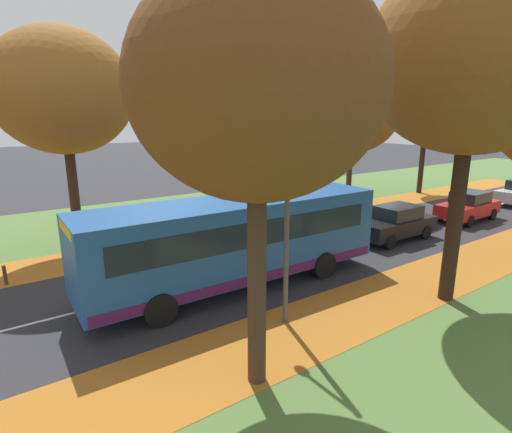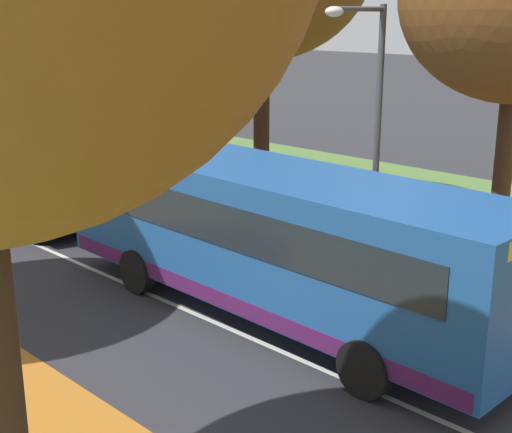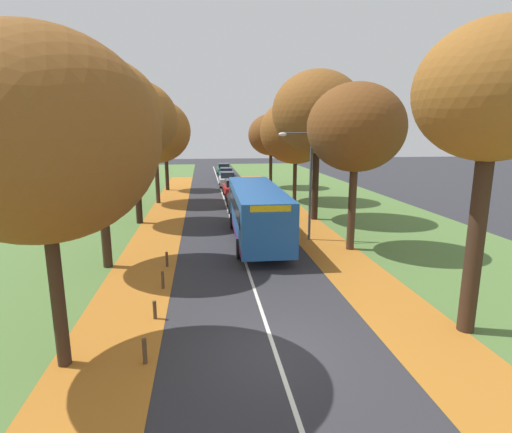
{
  "view_description": "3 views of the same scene",
  "coord_description": "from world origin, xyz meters",
  "px_view_note": "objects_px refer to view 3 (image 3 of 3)",
  "views": [
    {
      "loc": [
        11.88,
        4.83,
        5.61
      ],
      "look_at": [
        0.49,
        12.8,
        2.14
      ],
      "focal_mm": 28.0,
      "sensor_mm": 36.0,
      "label": 1
    },
    {
      "loc": [
        -8.58,
        2.65,
        5.85
      ],
      "look_at": [
        1.56,
        12.59,
        1.76
      ],
      "focal_mm": 50.0,
      "sensor_mm": 36.0,
      "label": 2
    },
    {
      "loc": [
        -1.87,
        -9.86,
        6.01
      ],
      "look_at": [
        1.06,
        11.98,
        1.28
      ],
      "focal_mm": 28.0,
      "sensor_mm": 36.0,
      "label": 3
    }
  ],
  "objects_px": {
    "tree_right_far": "(296,132)",
    "streetlamp_right": "(305,174)",
    "tree_right_distant": "(271,135)",
    "bus": "(257,210)",
    "tree_right_nearest": "(493,94)",
    "car_silver_third_in_line": "(227,179)",
    "car_black_lead": "(239,200)",
    "tree_left_nearest": "(40,137)",
    "tree_left_distant": "(165,135)",
    "tree_left_far": "(155,131)",
    "tree_right_near": "(356,128)",
    "tree_left_near": "(96,117)",
    "car_red_following": "(233,188)",
    "bollard_nearest": "(145,351)",
    "car_green_trailing": "(224,169)",
    "bollard_third": "(163,280)",
    "bollard_fourth": "(167,259)",
    "tree_left_mid": "(133,120)",
    "car_blue_fourth_in_line": "(226,174)",
    "tree_right_mid": "(318,112)",
    "bollard_second": "(155,310)"
  },
  "relations": [
    {
      "from": "tree_right_nearest",
      "to": "tree_right_distant",
      "type": "relative_size",
      "value": 1.15
    },
    {
      "from": "tree_right_distant",
      "to": "bus",
      "type": "bearing_deg",
      "value": -101.76
    },
    {
      "from": "bollard_nearest",
      "to": "car_green_trailing",
      "type": "relative_size",
      "value": 0.17
    },
    {
      "from": "bollard_fourth",
      "to": "tree_left_distant",
      "type": "bearing_deg",
      "value": 94.56
    },
    {
      "from": "tree_right_near",
      "to": "tree_right_far",
      "type": "relative_size",
      "value": 0.95
    },
    {
      "from": "tree_left_near",
      "to": "car_red_following",
      "type": "height_order",
      "value": "tree_left_near"
    },
    {
      "from": "bollard_nearest",
      "to": "streetlamp_right",
      "type": "relative_size",
      "value": 0.12
    },
    {
      "from": "car_black_lead",
      "to": "bollard_fourth",
      "type": "bearing_deg",
      "value": -109.07
    },
    {
      "from": "tree_left_mid",
      "to": "bollard_fourth",
      "type": "distance_m",
      "value": 11.46
    },
    {
      "from": "tree_right_far",
      "to": "car_silver_third_in_line",
      "type": "height_order",
      "value": "tree_right_far"
    },
    {
      "from": "tree_left_near",
      "to": "tree_right_far",
      "type": "relative_size",
      "value": 1.04
    },
    {
      "from": "tree_right_nearest",
      "to": "streetlamp_right",
      "type": "relative_size",
      "value": 1.5
    },
    {
      "from": "tree_left_near",
      "to": "car_black_lead",
      "type": "height_order",
      "value": "tree_left_near"
    },
    {
      "from": "tree_right_distant",
      "to": "bollard_fourth",
      "type": "xyz_separation_m",
      "value": [
        -9.04,
        -25.2,
        -5.27
      ]
    },
    {
      "from": "tree_left_nearest",
      "to": "tree_left_far",
      "type": "height_order",
      "value": "tree_left_far"
    },
    {
      "from": "tree_left_mid",
      "to": "bus",
      "type": "height_order",
      "value": "tree_left_mid"
    },
    {
      "from": "tree_right_near",
      "to": "tree_right_distant",
      "type": "xyz_separation_m",
      "value": [
        -0.15,
        23.65,
        -0.54
      ]
    },
    {
      "from": "bus",
      "to": "car_green_trailing",
      "type": "relative_size",
      "value": 2.46
    },
    {
      "from": "tree_right_nearest",
      "to": "tree_right_mid",
      "type": "bearing_deg",
      "value": 90.96
    },
    {
      "from": "tree_left_mid",
      "to": "bollard_third",
      "type": "relative_size",
      "value": 13.39
    },
    {
      "from": "bollard_nearest",
      "to": "bollard_second",
      "type": "height_order",
      "value": "bollard_nearest"
    },
    {
      "from": "tree_right_distant",
      "to": "car_black_lead",
      "type": "height_order",
      "value": "tree_right_distant"
    },
    {
      "from": "tree_left_far",
      "to": "bollard_nearest",
      "type": "distance_m",
      "value": 25.3
    },
    {
      "from": "tree_right_distant",
      "to": "car_black_lead",
      "type": "distance_m",
      "value": 14.05
    },
    {
      "from": "bollard_fourth",
      "to": "car_silver_third_in_line",
      "type": "height_order",
      "value": "car_silver_third_in_line"
    },
    {
      "from": "tree_right_nearest",
      "to": "tree_right_near",
      "type": "bearing_deg",
      "value": 92.65
    },
    {
      "from": "tree_right_nearest",
      "to": "tree_left_distant",
      "type": "bearing_deg",
      "value": 110.01
    },
    {
      "from": "tree_left_distant",
      "to": "car_silver_third_in_line",
      "type": "bearing_deg",
      "value": 15.45
    },
    {
      "from": "tree_left_far",
      "to": "tree_right_nearest",
      "type": "distance_m",
      "value": 26.74
    },
    {
      "from": "car_black_lead",
      "to": "car_silver_third_in_line",
      "type": "height_order",
      "value": "same"
    },
    {
      "from": "car_black_lead",
      "to": "tree_left_nearest",
      "type": "bearing_deg",
      "value": -107.61
    },
    {
      "from": "tree_left_near",
      "to": "streetlamp_right",
      "type": "bearing_deg",
      "value": 18.4
    },
    {
      "from": "tree_right_far",
      "to": "streetlamp_right",
      "type": "height_order",
      "value": "tree_right_far"
    },
    {
      "from": "tree_left_nearest",
      "to": "bollard_nearest",
      "type": "bearing_deg",
      "value": -6.78
    },
    {
      "from": "tree_left_near",
      "to": "tree_left_far",
      "type": "bearing_deg",
      "value": 88.11
    },
    {
      "from": "car_red_following",
      "to": "car_silver_third_in_line",
      "type": "relative_size",
      "value": 1.01
    },
    {
      "from": "streetlamp_right",
      "to": "car_green_trailing",
      "type": "relative_size",
      "value": 1.42
    },
    {
      "from": "tree_left_mid",
      "to": "tree_left_distant",
      "type": "height_order",
      "value": "tree_left_mid"
    },
    {
      "from": "tree_right_far",
      "to": "tree_left_nearest",
      "type": "bearing_deg",
      "value": -116.13
    },
    {
      "from": "car_red_following",
      "to": "car_green_trailing",
      "type": "xyz_separation_m",
      "value": [
        0.11,
        18.76,
        0.0
      ]
    },
    {
      "from": "tree_left_nearest",
      "to": "tree_right_distant",
      "type": "relative_size",
      "value": 1.07
    },
    {
      "from": "bollard_third",
      "to": "bollard_fourth",
      "type": "relative_size",
      "value": 1.0
    },
    {
      "from": "tree_right_mid",
      "to": "bollard_third",
      "type": "relative_size",
      "value": 14.43
    },
    {
      "from": "tree_right_mid",
      "to": "bollard_second",
      "type": "bearing_deg",
      "value": -123.63
    },
    {
      "from": "tree_left_near",
      "to": "tree_right_mid",
      "type": "xyz_separation_m",
      "value": [
        11.98,
        8.43,
        0.63
      ]
    },
    {
      "from": "bollard_fourth",
      "to": "car_blue_fourth_in_line",
      "type": "height_order",
      "value": "car_blue_fourth_in_line"
    },
    {
      "from": "tree_right_nearest",
      "to": "car_silver_third_in_line",
      "type": "distance_m",
      "value": 34.43
    },
    {
      "from": "tree_left_mid",
      "to": "tree_right_nearest",
      "type": "xyz_separation_m",
      "value": [
        12.14,
        -16.4,
        0.28
      ]
    },
    {
      "from": "tree_right_far",
      "to": "streetlamp_right",
      "type": "xyz_separation_m",
      "value": [
        -2.4,
        -12.61,
        -2.24
      ]
    },
    {
      "from": "tree_right_distant",
      "to": "bus",
      "type": "relative_size",
      "value": 0.75
    }
  ]
}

